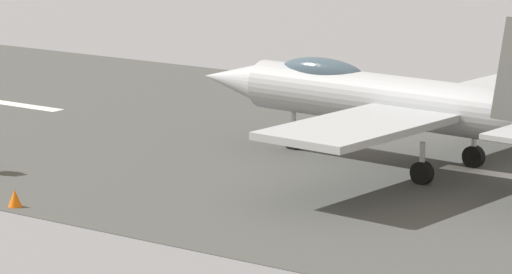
# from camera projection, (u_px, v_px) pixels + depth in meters

# --- Properties ---
(fighter_jet) EXTENTS (16.90, 14.85, 5.54)m
(fighter_jet) POSITION_uv_depth(u_px,v_px,m) (408.00, 101.00, 46.33)
(fighter_jet) COLOR #A8ACB3
(fighter_jet) RESTS_ON ground
(marker_cone_mid) EXTENTS (0.44, 0.44, 0.55)m
(marker_cone_mid) POSITION_uv_depth(u_px,v_px,m) (15.00, 198.00, 41.61)
(marker_cone_mid) COLOR orange
(marker_cone_mid) RESTS_ON ground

